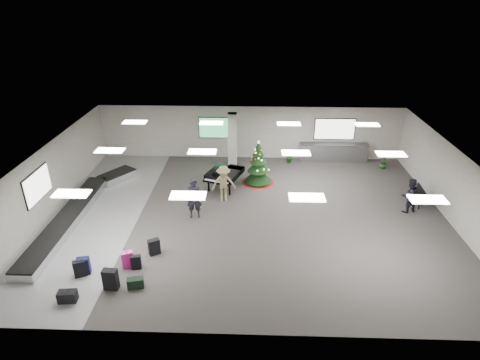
{
  "coord_description": "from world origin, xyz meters",
  "views": [
    {
      "loc": [
        0.17,
        -15.89,
        9.51
      ],
      "look_at": [
        -0.41,
        1.0,
        1.33
      ],
      "focal_mm": 30.0,
      "sensor_mm": 36.0,
      "label": 1
    }
  ],
  "objects_px": {
    "traveler_bench": "(409,195)",
    "potted_plant_right": "(383,162)",
    "pink_suitcase": "(127,259)",
    "potted_plant_left": "(290,156)",
    "traveler_a": "(194,198)",
    "traveler_b": "(224,184)",
    "christmas_tree": "(258,168)",
    "grand_piano": "(224,174)",
    "bench": "(419,195)",
    "baggage_carousel": "(79,210)",
    "service_counter": "(333,152)"
  },
  "relations": [
    {
      "from": "baggage_carousel",
      "to": "bench",
      "type": "height_order",
      "value": "bench"
    },
    {
      "from": "grand_piano",
      "to": "potted_plant_right",
      "type": "distance_m",
      "value": 9.45
    },
    {
      "from": "potted_plant_left",
      "to": "traveler_bench",
      "type": "bearing_deg",
      "value": -48.17
    },
    {
      "from": "baggage_carousel",
      "to": "traveler_bench",
      "type": "distance_m",
      "value": 15.27
    },
    {
      "from": "traveler_a",
      "to": "traveler_bench",
      "type": "height_order",
      "value": "traveler_a"
    },
    {
      "from": "potted_plant_left",
      "to": "potted_plant_right",
      "type": "xyz_separation_m",
      "value": [
        5.34,
        -0.67,
        -0.03
      ]
    },
    {
      "from": "pink_suitcase",
      "to": "potted_plant_left",
      "type": "distance_m",
      "value": 12.23
    },
    {
      "from": "grand_piano",
      "to": "traveler_bench",
      "type": "height_order",
      "value": "traveler_bench"
    },
    {
      "from": "potted_plant_right",
      "to": "bench",
      "type": "bearing_deg",
      "value": -83.68
    },
    {
      "from": "traveler_b",
      "to": "traveler_bench",
      "type": "xyz_separation_m",
      "value": [
        8.62,
        -0.79,
        -0.07
      ]
    },
    {
      "from": "service_counter",
      "to": "bench",
      "type": "relative_size",
      "value": 2.99
    },
    {
      "from": "baggage_carousel",
      "to": "potted_plant_left",
      "type": "relative_size",
      "value": 12.24
    },
    {
      "from": "traveler_b",
      "to": "potted_plant_left",
      "type": "height_order",
      "value": "traveler_b"
    },
    {
      "from": "traveler_bench",
      "to": "potted_plant_right",
      "type": "height_order",
      "value": "traveler_bench"
    },
    {
      "from": "traveler_bench",
      "to": "service_counter",
      "type": "bearing_deg",
      "value": -87.56
    },
    {
      "from": "pink_suitcase",
      "to": "potted_plant_right",
      "type": "bearing_deg",
      "value": 15.95
    },
    {
      "from": "baggage_carousel",
      "to": "christmas_tree",
      "type": "xyz_separation_m",
      "value": [
        8.3,
        3.6,
        0.61
      ]
    },
    {
      "from": "christmas_tree",
      "to": "traveler_bench",
      "type": "distance_m",
      "value": 7.51
    },
    {
      "from": "christmas_tree",
      "to": "traveler_a",
      "type": "xyz_separation_m",
      "value": [
        -2.88,
        -3.7,
        0.13
      ]
    },
    {
      "from": "baggage_carousel",
      "to": "traveler_a",
      "type": "distance_m",
      "value": 5.47
    },
    {
      "from": "baggage_carousel",
      "to": "grand_piano",
      "type": "bearing_deg",
      "value": 23.71
    },
    {
      "from": "traveler_b",
      "to": "potted_plant_right",
      "type": "relative_size",
      "value": 2.47
    },
    {
      "from": "traveler_a",
      "to": "traveler_bench",
      "type": "xyz_separation_m",
      "value": [
        9.82,
        0.82,
        -0.11
      ]
    },
    {
      "from": "traveler_bench",
      "to": "bench",
      "type": "bearing_deg",
      "value": -154.56
    },
    {
      "from": "potted_plant_right",
      "to": "potted_plant_left",
      "type": "bearing_deg",
      "value": 172.83
    },
    {
      "from": "pink_suitcase",
      "to": "grand_piano",
      "type": "height_order",
      "value": "grand_piano"
    },
    {
      "from": "traveler_a",
      "to": "potted_plant_right",
      "type": "bearing_deg",
      "value": 23.03
    },
    {
      "from": "traveler_a",
      "to": "traveler_b",
      "type": "height_order",
      "value": "traveler_a"
    },
    {
      "from": "grand_piano",
      "to": "traveler_b",
      "type": "height_order",
      "value": "traveler_b"
    },
    {
      "from": "pink_suitcase",
      "to": "traveler_a",
      "type": "bearing_deg",
      "value": 39.21
    },
    {
      "from": "grand_piano",
      "to": "potted_plant_left",
      "type": "bearing_deg",
      "value": 63.67
    },
    {
      "from": "baggage_carousel",
      "to": "traveler_a",
      "type": "xyz_separation_m",
      "value": [
        5.42,
        -0.1,
        0.74
      ]
    },
    {
      "from": "service_counter",
      "to": "traveler_bench",
      "type": "height_order",
      "value": "traveler_bench"
    },
    {
      "from": "traveler_bench",
      "to": "potted_plant_left",
      "type": "xyz_separation_m",
      "value": [
        -5.03,
        5.62,
        -0.45
      ]
    },
    {
      "from": "baggage_carousel",
      "to": "traveler_bench",
      "type": "relative_size",
      "value": 5.74
    },
    {
      "from": "traveler_a",
      "to": "baggage_carousel",
      "type": "bearing_deg",
      "value": 172.31
    },
    {
      "from": "christmas_tree",
      "to": "potted_plant_left",
      "type": "relative_size",
      "value": 3.04
    },
    {
      "from": "pink_suitcase",
      "to": "traveler_bench",
      "type": "xyz_separation_m",
      "value": [
        11.85,
        4.53,
        0.52
      ]
    },
    {
      "from": "traveler_a",
      "to": "grand_piano",
      "type": "bearing_deg",
      "value": 62.87
    },
    {
      "from": "service_counter",
      "to": "traveler_a",
      "type": "height_order",
      "value": "traveler_a"
    },
    {
      "from": "bench",
      "to": "traveler_b",
      "type": "height_order",
      "value": "traveler_b"
    },
    {
      "from": "christmas_tree",
      "to": "baggage_carousel",
      "type": "bearing_deg",
      "value": -156.56
    },
    {
      "from": "traveler_b",
      "to": "bench",
      "type": "bearing_deg",
      "value": -11.0
    },
    {
      "from": "service_counter",
      "to": "grand_piano",
      "type": "bearing_deg",
      "value": -148.52
    },
    {
      "from": "service_counter",
      "to": "potted_plant_right",
      "type": "distance_m",
      "value": 2.91
    },
    {
      "from": "grand_piano",
      "to": "traveler_a",
      "type": "distance_m",
      "value": 3.17
    },
    {
      "from": "traveler_a",
      "to": "potted_plant_right",
      "type": "height_order",
      "value": "traveler_a"
    },
    {
      "from": "baggage_carousel",
      "to": "traveler_b",
      "type": "xyz_separation_m",
      "value": [
        6.62,
        1.52,
        0.7
      ]
    },
    {
      "from": "traveler_bench",
      "to": "baggage_carousel",
      "type": "bearing_deg",
      "value": -16.59
    },
    {
      "from": "grand_piano",
      "to": "bench",
      "type": "bearing_deg",
      "value": 12.0
    }
  ]
}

